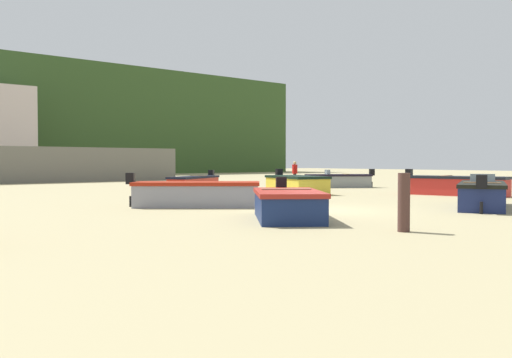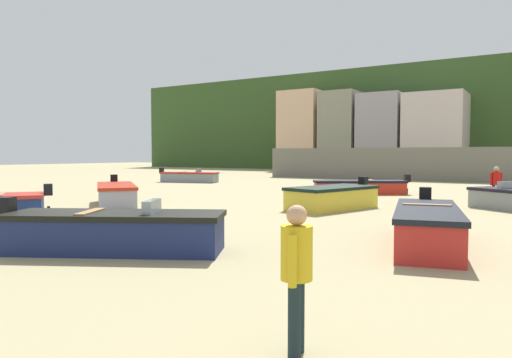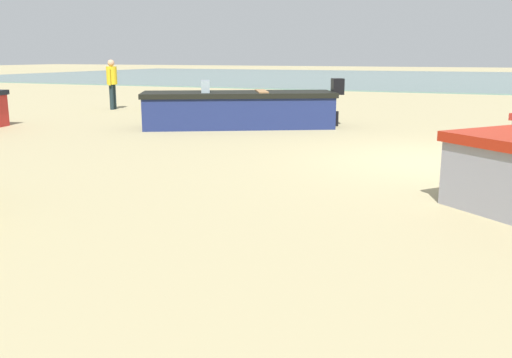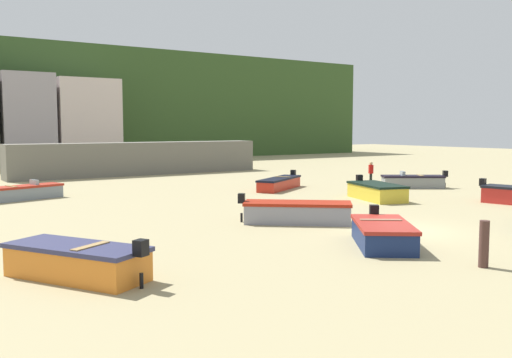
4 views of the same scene
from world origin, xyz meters
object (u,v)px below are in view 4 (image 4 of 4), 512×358
(boat_navy_5, at_px, (383,234))
(boat_grey_8, at_px, (297,212))
(boat_orange_2, at_px, (77,261))
(boat_grey_7, at_px, (21,193))
(beach_walker_foreground, at_px, (371,171))
(boat_red_0, at_px, (280,183))
(boat_grey_6, at_px, (413,181))
(mooring_post_near_water, at_px, (484,244))
(boat_yellow_3, at_px, (377,191))

(boat_navy_5, relative_size, boat_grey_8, 0.89)
(boat_orange_2, relative_size, boat_grey_7, 0.87)
(boat_orange_2, distance_m, beach_walker_foreground, 26.90)
(boat_grey_8, distance_m, beach_walker_foreground, 16.43)
(boat_red_0, relative_size, boat_grey_6, 1.20)
(boat_grey_7, distance_m, mooring_post_near_water, 24.36)
(boat_yellow_3, relative_size, boat_navy_5, 1.09)
(boat_orange_2, xyz_separation_m, beach_walker_foreground, (23.67, 12.77, 0.49))
(boat_grey_7, bearing_deg, boat_red_0, 60.66)
(boat_yellow_3, xyz_separation_m, boat_grey_8, (-8.29, -3.54, -0.00))
(boat_orange_2, xyz_separation_m, boat_grey_8, (10.08, 3.56, -0.01))
(boat_red_0, xyz_separation_m, boat_grey_7, (-14.84, 3.63, 0.02))
(boat_grey_7, xyz_separation_m, boat_grey_8, (7.90, -14.32, 0.04))
(boat_navy_5, height_order, mooring_post_near_water, mooring_post_near_water)
(boat_yellow_3, distance_m, boat_grey_8, 9.01)
(boat_grey_8, bearing_deg, boat_grey_6, 153.58)
(boat_red_0, xyz_separation_m, mooring_post_near_water, (-7.12, -19.46, 0.29))
(boat_yellow_3, bearing_deg, boat_orange_2, 37.95)
(boat_red_0, distance_m, boat_orange_2, 22.19)
(boat_grey_6, xyz_separation_m, boat_grey_8, (-14.68, -6.49, 0.02))
(boat_orange_2, distance_m, boat_yellow_3, 19.69)
(boat_yellow_3, xyz_separation_m, boat_grey_6, (6.40, 2.95, -0.03))
(beach_walker_foreground, bearing_deg, boat_orange_2, -3.31)
(boat_yellow_3, xyz_separation_m, beach_walker_foreground, (5.30, 5.67, 0.50))
(boat_grey_8, relative_size, beach_walker_foreground, 2.68)
(boat_yellow_3, bearing_deg, boat_grey_8, 39.94)
(boat_grey_6, xyz_separation_m, boat_grey_7, (-22.59, 7.83, -0.02))
(boat_grey_7, relative_size, boat_grey_8, 1.10)
(boat_orange_2, distance_m, mooring_post_near_water, 11.19)
(boat_grey_6, bearing_deg, beach_walker_foreground, 56.67)
(boat_yellow_3, distance_m, beach_walker_foreground, 7.78)
(boat_orange_2, bearing_deg, boat_navy_5, -39.28)
(boat_red_0, height_order, boat_grey_6, boat_grey_6)
(boat_yellow_3, distance_m, mooring_post_near_water, 14.95)
(boat_grey_7, relative_size, beach_walker_foreground, 2.94)
(boat_yellow_3, height_order, boat_grey_7, boat_yellow_3)
(boat_grey_6, bearing_deg, boat_grey_7, 105.65)
(boat_grey_8, bearing_deg, boat_grey_7, -111.36)
(mooring_post_near_water, bearing_deg, boat_grey_6, 45.78)
(boat_orange_2, relative_size, mooring_post_near_water, 3.10)
(mooring_post_near_water, bearing_deg, boat_orange_2, 152.20)
(boat_orange_2, bearing_deg, beach_walker_foreground, -1.50)
(boat_grey_7, bearing_deg, boat_orange_2, -22.52)
(boat_navy_5, distance_m, boat_grey_8, 5.18)
(boat_red_0, distance_m, mooring_post_near_water, 20.73)
(mooring_post_near_water, bearing_deg, boat_grey_8, 88.84)
(boat_red_0, height_order, boat_orange_2, boat_orange_2)
(boat_red_0, relative_size, boat_navy_5, 1.23)
(boat_grey_8, bearing_deg, boat_orange_2, -30.79)
(boat_grey_6, height_order, boat_grey_7, boat_grey_6)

